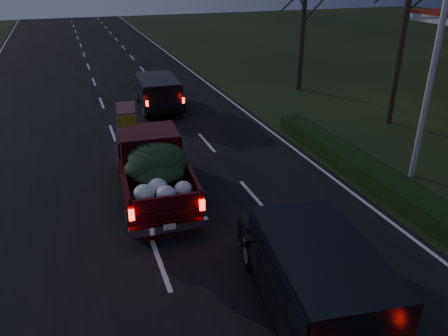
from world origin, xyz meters
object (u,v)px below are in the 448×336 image
object	(u,v)px
pickup_truck	(153,165)
rear_suv	(317,272)
lead_suv	(158,90)
light_pole	(444,14)

from	to	relation	value
pickup_truck	rear_suv	distance (m)	6.83
rear_suv	lead_suv	bearing A→B (deg)	97.76
light_pole	lead_suv	bearing A→B (deg)	121.58
lead_suv	rear_suv	world-z (taller)	rear_suv
light_pole	pickup_truck	bearing A→B (deg)	168.78
lead_suv	rear_suv	distance (m)	15.71
pickup_truck	lead_suv	distance (m)	9.46
lead_suv	rear_suv	bearing A→B (deg)	-87.24
light_pole	rear_suv	bearing A→B (deg)	-144.99
rear_suv	pickup_truck	bearing A→B (deg)	115.86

